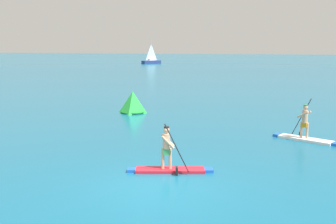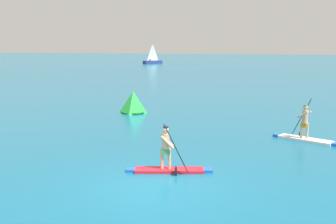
# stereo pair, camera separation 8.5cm
# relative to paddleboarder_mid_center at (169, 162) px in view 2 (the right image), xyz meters

# --- Properties ---
(ground) EXTENTS (440.00, 440.00, 0.00)m
(ground) POSITION_rel_paddleboarder_mid_center_xyz_m (0.08, -1.65, -0.36)
(ground) COLOR #145B7A
(paddleboarder_mid_center) EXTENTS (2.98, 1.30, 1.83)m
(paddleboarder_mid_center) POSITION_rel_paddleboarder_mid_center_xyz_m (0.00, 0.00, 0.00)
(paddleboarder_mid_center) COLOR red
(paddleboarder_mid_center) RESTS_ON ground
(paddleboarder_far_right) EXTENTS (2.99, 1.66, 1.96)m
(paddleboarder_far_right) POSITION_rel_paddleboarder_mid_center_xyz_m (4.63, 6.31, -0.03)
(paddleboarder_far_right) COLOR white
(paddleboarder_far_right) RESTS_ON ground
(race_marker_buoy) EXTENTS (1.63, 1.63, 1.42)m
(race_marker_buoy) POSITION_rel_paddleboarder_mid_center_xyz_m (-6.02, 11.09, 0.28)
(race_marker_buoy) COLOR green
(race_marker_buoy) RESTS_ON ground
(sailboat_left_horizon) EXTENTS (3.91, 5.40, 6.21)m
(sailboat_left_horizon) POSITION_rel_paddleboarder_mid_center_xyz_m (-30.59, 81.93, 0.41)
(sailboat_left_horizon) COLOR navy
(sailboat_left_horizon) RESTS_ON ground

